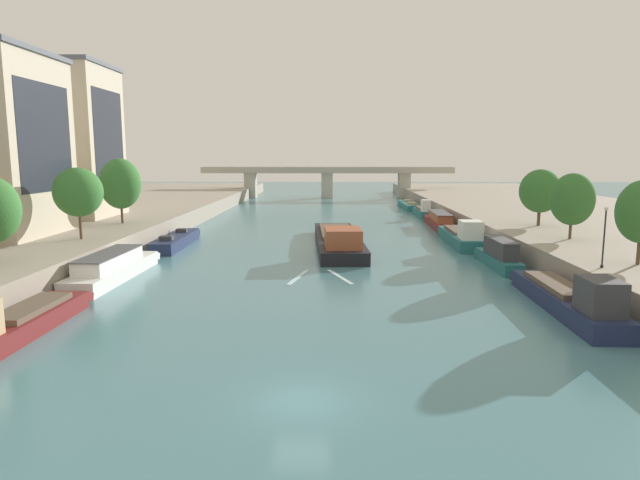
# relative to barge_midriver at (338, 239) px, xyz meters

# --- Properties ---
(ground_plane) EXTENTS (400.00, 400.00, 0.00)m
(ground_plane) POSITION_rel_barge_midriver_xyz_m (-2.00, -39.68, -0.98)
(ground_plane) COLOR teal
(quay_left) EXTENTS (36.00, 170.00, 2.47)m
(quay_left) POSITION_rel_barge_midriver_xyz_m (-39.18, 15.32, 0.26)
(quay_left) COLOR gray
(quay_left) RESTS_ON ground
(quay_right) EXTENTS (36.00, 170.00, 2.47)m
(quay_right) POSITION_rel_barge_midriver_xyz_m (35.18, 15.32, 0.26)
(quay_right) COLOR gray
(quay_right) RESTS_ON ground
(barge_midriver) EXTENTS (6.12, 24.96, 3.20)m
(barge_midriver) POSITION_rel_barge_midriver_xyz_m (0.00, 0.00, 0.00)
(barge_midriver) COLOR black
(barge_midriver) RESTS_ON ground
(wake_behind_barge) EXTENTS (5.59, 6.05, 0.03)m
(wake_behind_barge) POSITION_rel_barge_midriver_xyz_m (-1.83, -15.27, -0.96)
(wake_behind_barge) COLOR silver
(wake_behind_barge) RESTS_ON ground
(moored_boat_left_gap_after) EXTENTS (2.81, 13.25, 3.08)m
(moored_boat_left_gap_after) POSITION_rel_barge_midriver_xyz_m (-19.03, -31.75, -0.06)
(moored_boat_left_gap_after) COLOR maroon
(moored_boat_left_gap_after) RESTS_ON ground
(moored_boat_left_upstream) EXTENTS (3.25, 14.96, 2.41)m
(moored_boat_left_upstream) POSITION_rel_barge_midriver_xyz_m (-19.40, -16.50, 0.03)
(moored_boat_left_upstream) COLOR silver
(moored_boat_left_upstream) RESTS_ON ground
(moored_boat_left_second) EXTENTS (2.79, 14.04, 2.40)m
(moored_boat_left_second) POSITION_rel_barge_midriver_xyz_m (-18.91, 0.81, -0.30)
(moored_boat_left_second) COLOR #1E284C
(moored_boat_left_second) RESTS_ON ground
(moored_boat_right_upstream) EXTENTS (3.05, 15.80, 3.33)m
(moored_boat_right_upstream) POSITION_rel_barge_midriver_xyz_m (15.17, -25.80, 0.01)
(moored_boat_right_upstream) COLOR #1E284C
(moored_boat_right_upstream) RESTS_ON ground
(moored_boat_right_end) EXTENTS (1.93, 10.40, 2.80)m
(moored_boat_right_end) POSITION_rel_barge_midriver_xyz_m (15.01, -10.83, 0.18)
(moored_boat_right_end) COLOR #23666B
(moored_boat_right_end) RESTS_ON ground
(moored_boat_right_midway) EXTENTS (3.41, 14.93, 3.37)m
(moored_boat_right_midway) POSITION_rel_barge_midriver_xyz_m (14.65, 2.47, 0.04)
(moored_boat_right_midway) COLOR #23666B
(moored_boat_right_midway) RESTS_ON ground
(moored_boat_right_lone) EXTENTS (3.15, 15.76, 2.27)m
(moored_boat_right_lone) POSITION_rel_barge_midriver_xyz_m (15.15, 19.00, -0.03)
(moored_boat_right_lone) COLOR maroon
(moored_boat_right_lone) RESTS_ON ground
(moored_boat_right_downstream) EXTENTS (1.89, 10.53, 3.13)m
(moored_boat_right_downstream) POSITION_rel_barge_midriver_xyz_m (15.00, 33.10, -0.05)
(moored_boat_right_downstream) COLOR #23666B
(moored_boat_right_downstream) RESTS_ON ground
(moored_boat_right_second) EXTENTS (2.92, 15.70, 2.22)m
(moored_boat_right_second) POSITION_rel_barge_midriver_xyz_m (14.77, 48.44, -0.40)
(moored_boat_right_second) COLOR #23666B
(moored_boat_right_second) RESTS_ON ground
(tree_left_second) EXTENTS (4.58, 4.58, 6.88)m
(tree_left_second) POSITION_rel_barge_midriver_xyz_m (-25.02, -10.01, 6.02)
(tree_left_second) COLOR brown
(tree_left_second) RESTS_ON quay_left
(tree_left_distant) EXTENTS (4.75, 4.75, 7.68)m
(tree_left_distant) POSITION_rel_barge_midriver_xyz_m (-25.76, 2.44, 6.20)
(tree_left_distant) COLOR brown
(tree_left_distant) RESTS_ON quay_left
(tree_right_second) EXTENTS (4.11, 4.11, 6.36)m
(tree_right_second) POSITION_rel_barge_midriver_xyz_m (22.33, -8.93, 5.34)
(tree_right_second) COLOR brown
(tree_right_second) RESTS_ON quay_right
(tree_right_far) EXTENTS (4.66, 4.66, 6.47)m
(tree_right_far) POSITION_rel_barge_midriver_xyz_m (23.10, 1.35, 5.48)
(tree_right_far) COLOR brown
(tree_right_far) RESTS_ON quay_right
(lamppost_right_bank) EXTENTS (0.28, 0.28, 4.41)m
(lamppost_right_bank) POSITION_rel_barge_midriver_xyz_m (18.73, -22.81, 3.92)
(lamppost_right_bank) COLOR black
(lamppost_right_bank) RESTS_ON quay_right
(building_left_tall) EXTENTS (14.86, 11.76, 19.74)m
(building_left_tall) POSITION_rel_barge_midriver_xyz_m (-37.07, 9.98, 11.37)
(building_left_tall) COLOR beige
(building_left_tall) RESTS_ON quay_left
(bridge_far) EXTENTS (62.36, 4.40, 7.68)m
(bridge_far) POSITION_rel_barge_midriver_xyz_m (-2.00, 75.31, 3.93)
(bridge_far) COLOR #ADA899
(bridge_far) RESTS_ON ground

